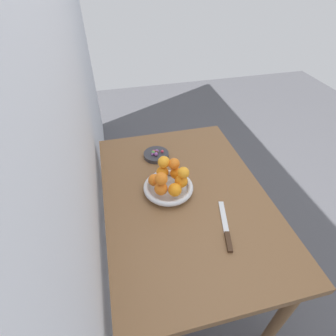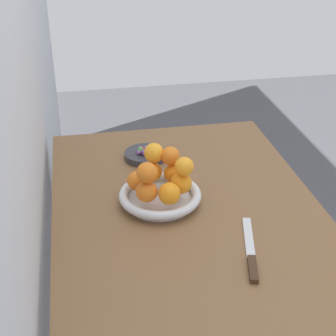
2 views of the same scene
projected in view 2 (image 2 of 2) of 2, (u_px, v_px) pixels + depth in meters
wall_back at (3, 37)px, 1.14m from camera, size 4.00×0.05×2.50m
dining_table at (187, 234)px, 1.50m from camera, size 1.10×0.76×0.74m
fruit_bowl at (160, 196)px, 1.47m from camera, size 0.24×0.24×0.04m
candy_dish at (145, 155)px, 1.72m from camera, size 0.14×0.14×0.02m
orange_0 at (173, 174)px, 1.49m from camera, size 0.06×0.06×0.06m
orange_1 at (152, 172)px, 1.50m from camera, size 0.06×0.06×0.06m
orange_2 at (137, 181)px, 1.46m from camera, size 0.06×0.06×0.06m
orange_3 at (146, 191)px, 1.41m from camera, size 0.06×0.06×0.06m
orange_4 at (169, 194)px, 1.39m from camera, size 0.06×0.06×0.06m
orange_5 at (181, 183)px, 1.44m from camera, size 0.06×0.06×0.06m
orange_6 at (147, 173)px, 1.37m from camera, size 0.06×0.06×0.06m
orange_7 at (170, 156)px, 1.47m from camera, size 0.05×0.05×0.05m
orange_8 at (184, 166)px, 1.41m from camera, size 0.05×0.05×0.05m
orange_9 at (154, 153)px, 1.48m from camera, size 0.06×0.06×0.06m
candy_ball_0 at (141, 149)px, 1.71m from camera, size 0.02×0.02×0.02m
candy_ball_1 at (146, 151)px, 1.70m from camera, size 0.02×0.02×0.02m
candy_ball_2 at (147, 149)px, 1.71m from camera, size 0.02×0.02×0.02m
candy_ball_3 at (141, 150)px, 1.70m from camera, size 0.02×0.02×0.02m
candy_ball_4 at (155, 149)px, 1.71m from camera, size 0.02×0.02×0.02m
candy_ball_5 at (145, 152)px, 1.69m from camera, size 0.02×0.02×0.02m
candy_ball_6 at (139, 153)px, 1.69m from camera, size 0.02×0.02×0.02m
candy_ball_7 at (141, 150)px, 1.71m from camera, size 0.02×0.02×0.02m
knife at (251, 253)px, 1.27m from camera, size 0.26×0.08×0.01m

